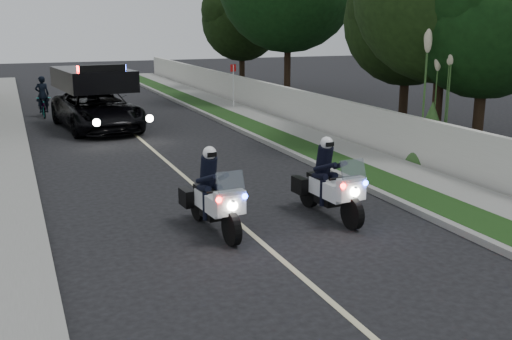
% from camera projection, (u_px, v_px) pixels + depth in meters
% --- Properties ---
extents(ground, '(120.00, 120.00, 0.00)m').
position_uv_depth(ground, '(261.00, 242.00, 12.19)').
color(ground, black).
rests_on(ground, ground).
extents(curb_right, '(0.20, 60.00, 0.15)m').
position_uv_depth(curb_right, '(259.00, 138.00, 22.66)').
color(curb_right, gray).
rests_on(curb_right, ground).
extents(grass_verge, '(1.20, 60.00, 0.16)m').
position_uv_depth(grass_verge, '(275.00, 137.00, 22.92)').
color(grass_verge, '#193814').
rests_on(grass_verge, ground).
extents(sidewalk_right, '(1.40, 60.00, 0.16)m').
position_uv_depth(sidewalk_right, '(306.00, 134.00, 23.40)').
color(sidewalk_right, gray).
rests_on(sidewalk_right, ground).
extents(property_wall, '(0.22, 60.00, 1.50)m').
position_uv_depth(property_wall, '(329.00, 116.00, 23.60)').
color(property_wall, beige).
rests_on(property_wall, ground).
extents(curb_left, '(0.20, 60.00, 0.15)m').
position_uv_depth(curb_left, '(28.00, 156.00, 19.65)').
color(curb_left, gray).
rests_on(curb_left, ground).
extents(lane_marking, '(0.12, 50.00, 0.01)m').
position_uv_depth(lane_marking, '(151.00, 148.00, 21.17)').
color(lane_marking, '#BFB78C').
rests_on(lane_marking, ground).
extents(police_moto_left, '(0.93, 2.21, 1.83)m').
position_uv_depth(police_moto_left, '(214.00, 231.00, 12.80)').
color(police_moto_left, silver).
rests_on(police_moto_left, ground).
extents(police_moto_right, '(0.91, 2.23, 1.86)m').
position_uv_depth(police_moto_right, '(328.00, 217.00, 13.76)').
color(police_moto_right, white).
rests_on(police_moto_right, ground).
extents(police_suv, '(3.45, 6.29, 2.92)m').
position_uv_depth(police_suv, '(98.00, 129.00, 24.97)').
color(police_suv, black).
rests_on(police_suv, ground).
extents(bicycle, '(0.67, 1.85, 0.96)m').
position_uv_depth(bicycle, '(44.00, 117.00, 28.30)').
color(bicycle, black).
rests_on(bicycle, ground).
extents(cyclist, '(0.64, 0.45, 1.70)m').
position_uv_depth(cyclist, '(44.00, 117.00, 28.30)').
color(cyclist, black).
rests_on(cyclist, ground).
extents(sign_post, '(0.48, 0.48, 2.37)m').
position_uv_depth(sign_post, '(234.00, 110.00, 30.48)').
color(sign_post, '#A9270C').
rests_on(sign_post, ground).
extents(pampas_far, '(1.83, 1.83, 4.39)m').
position_uv_depth(pampas_far, '(429.00, 164.00, 18.93)').
color(pampas_far, beige).
rests_on(pampas_far, ground).
extents(tree_right_a, '(6.86, 6.86, 8.68)m').
position_uv_depth(tree_right_a, '(475.00, 154.00, 20.37)').
color(tree_right_a, '#123410').
rests_on(tree_right_a, ground).
extents(tree_right_b, '(7.66, 7.66, 10.39)m').
position_uv_depth(tree_right_b, '(434.00, 146.00, 21.53)').
color(tree_right_b, '#1E3913').
rests_on(tree_right_b, ground).
extents(tree_right_c, '(5.44, 5.44, 8.50)m').
position_uv_depth(tree_right_c, '(402.00, 130.00, 24.73)').
color(tree_right_c, black).
rests_on(tree_right_c, ground).
extents(tree_right_d, '(9.42, 9.42, 12.56)m').
position_uv_depth(tree_right_d, '(287.00, 102.00, 33.37)').
color(tree_right_d, '#143C14').
rests_on(tree_right_d, ground).
extents(tree_right_e, '(6.63, 6.63, 8.59)m').
position_uv_depth(tree_right_e, '(242.00, 89.00, 39.71)').
color(tree_right_e, black).
rests_on(tree_right_e, ground).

